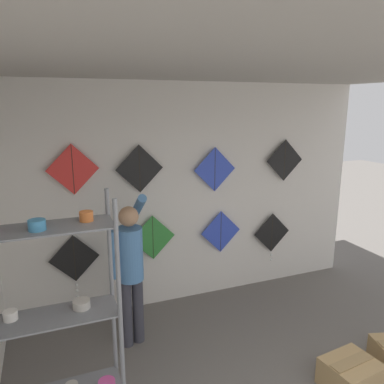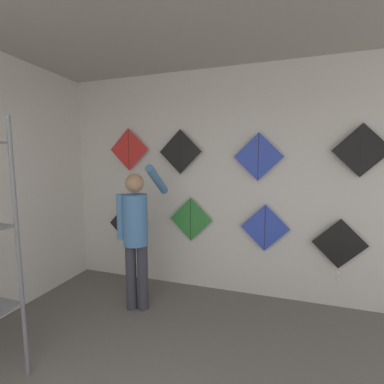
{
  "view_description": "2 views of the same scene",
  "coord_description": "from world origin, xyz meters",
  "px_view_note": "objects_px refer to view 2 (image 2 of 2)",
  "views": [
    {
      "loc": [
        -1.57,
        -1.02,
        2.54
      ],
      "look_at": [
        0.01,
        2.97,
        1.52
      ],
      "focal_mm": 35.0,
      "sensor_mm": 36.0,
      "label": 1
    },
    {
      "loc": [
        0.58,
        0.09,
        1.65
      ],
      "look_at": [
        -0.32,
        2.97,
        1.31
      ],
      "focal_mm": 24.0,
      "sensor_mm": 36.0,
      "label": 2
    }
  ],
  "objects_px": {
    "kite_4": "(129,150)",
    "kite_2": "(265,228)",
    "kite_0": "(127,226)",
    "shopkeeper": "(136,229)",
    "kite_5": "(180,152)",
    "kite_1": "(191,219)",
    "kite_6": "(258,157)",
    "kite_3": "(339,246)",
    "kite_7": "(362,150)"
  },
  "relations": [
    {
      "from": "kite_4",
      "to": "kite_2",
      "type": "bearing_deg",
      "value": 0.0
    },
    {
      "from": "kite_0",
      "to": "shopkeeper",
      "type": "bearing_deg",
      "value": -51.71
    },
    {
      "from": "kite_5",
      "to": "kite_2",
      "type": "bearing_deg",
      "value": 0.0
    },
    {
      "from": "shopkeeper",
      "to": "kite_5",
      "type": "relative_size",
      "value": 2.89
    },
    {
      "from": "kite_2",
      "to": "kite_1",
      "type": "bearing_deg",
      "value": 180.0
    },
    {
      "from": "kite_4",
      "to": "kite_6",
      "type": "distance_m",
      "value": 1.72
    },
    {
      "from": "kite_0",
      "to": "kite_3",
      "type": "height_order",
      "value": "kite_0"
    },
    {
      "from": "shopkeeper",
      "to": "kite_1",
      "type": "height_order",
      "value": "shopkeeper"
    },
    {
      "from": "kite_6",
      "to": "kite_5",
      "type": "bearing_deg",
      "value": 180.0
    },
    {
      "from": "kite_1",
      "to": "kite_2",
      "type": "bearing_deg",
      "value": 0.0
    },
    {
      "from": "kite_1",
      "to": "kite_3",
      "type": "xyz_separation_m",
      "value": [
        1.73,
        -0.0,
        -0.19
      ]
    },
    {
      "from": "kite_0",
      "to": "kite_1",
      "type": "distance_m",
      "value": 0.95
    },
    {
      "from": "kite_3",
      "to": "kite_5",
      "type": "relative_size",
      "value": 1.24
    },
    {
      "from": "kite_4",
      "to": "kite_5",
      "type": "height_order",
      "value": "kite_4"
    },
    {
      "from": "kite_1",
      "to": "kite_2",
      "type": "xyz_separation_m",
      "value": [
        0.93,
        0.0,
        -0.04
      ]
    },
    {
      "from": "kite_2",
      "to": "kite_5",
      "type": "distance_m",
      "value": 1.41
    },
    {
      "from": "kite_5",
      "to": "kite_4",
      "type": "bearing_deg",
      "value": 180.0
    },
    {
      "from": "kite_6",
      "to": "kite_1",
      "type": "bearing_deg",
      "value": 180.0
    },
    {
      "from": "kite_1",
      "to": "kite_6",
      "type": "height_order",
      "value": "kite_6"
    },
    {
      "from": "kite_2",
      "to": "kite_5",
      "type": "bearing_deg",
      "value": 180.0
    },
    {
      "from": "shopkeeper",
      "to": "kite_4",
      "type": "height_order",
      "value": "kite_4"
    },
    {
      "from": "kite_3",
      "to": "kite_5",
      "type": "bearing_deg",
      "value": 179.98
    },
    {
      "from": "shopkeeper",
      "to": "kite_3",
      "type": "height_order",
      "value": "shopkeeper"
    },
    {
      "from": "shopkeeper",
      "to": "kite_7",
      "type": "height_order",
      "value": "kite_7"
    },
    {
      "from": "kite_6",
      "to": "kite_7",
      "type": "xyz_separation_m",
      "value": [
        1.05,
        0.0,
        0.06
      ]
    },
    {
      "from": "kite_5",
      "to": "kite_7",
      "type": "xyz_separation_m",
      "value": [
        2.02,
        0.0,
        -0.01
      ]
    },
    {
      "from": "kite_2",
      "to": "kite_5",
      "type": "xyz_separation_m",
      "value": [
        -1.07,
        0.0,
        0.91
      ]
    },
    {
      "from": "shopkeeper",
      "to": "kite_1",
      "type": "relative_size",
      "value": 2.89
    },
    {
      "from": "kite_5",
      "to": "kite_7",
      "type": "distance_m",
      "value": 2.02
    },
    {
      "from": "shopkeeper",
      "to": "kite_4",
      "type": "distance_m",
      "value": 1.21
    },
    {
      "from": "kite_3",
      "to": "kite_6",
      "type": "relative_size",
      "value": 1.24
    },
    {
      "from": "shopkeeper",
      "to": "kite_0",
      "type": "relative_size",
      "value": 2.11
    },
    {
      "from": "shopkeeper",
      "to": "kite_2",
      "type": "height_order",
      "value": "shopkeeper"
    },
    {
      "from": "kite_1",
      "to": "kite_6",
      "type": "xyz_separation_m",
      "value": [
        0.83,
        0.0,
        0.8
      ]
    },
    {
      "from": "shopkeeper",
      "to": "kite_6",
      "type": "relative_size",
      "value": 2.89
    },
    {
      "from": "kite_2",
      "to": "kite_7",
      "type": "distance_m",
      "value": 1.31
    },
    {
      "from": "kite_4",
      "to": "kite_0",
      "type": "bearing_deg",
      "value": -179.0
    },
    {
      "from": "kite_2",
      "to": "kite_3",
      "type": "distance_m",
      "value": 0.81
    },
    {
      "from": "kite_0",
      "to": "kite_3",
      "type": "relative_size",
      "value": 1.1
    },
    {
      "from": "kite_2",
      "to": "kite_6",
      "type": "xyz_separation_m",
      "value": [
        -0.1,
        0.0,
        0.84
      ]
    },
    {
      "from": "shopkeeper",
      "to": "kite_0",
      "type": "distance_m",
      "value": 0.84
    },
    {
      "from": "kite_6",
      "to": "kite_7",
      "type": "relative_size",
      "value": 1.0
    },
    {
      "from": "kite_1",
      "to": "kite_6",
      "type": "relative_size",
      "value": 1.0
    },
    {
      "from": "kite_1",
      "to": "kite_5",
      "type": "relative_size",
      "value": 1.0
    },
    {
      "from": "kite_1",
      "to": "kite_5",
      "type": "bearing_deg",
      "value": 180.0
    },
    {
      "from": "kite_4",
      "to": "kite_7",
      "type": "relative_size",
      "value": 1.0
    },
    {
      "from": "shopkeeper",
      "to": "kite_7",
      "type": "distance_m",
      "value": 2.54
    },
    {
      "from": "kite_5",
      "to": "kite_1",
      "type": "bearing_deg",
      "value": 0.0
    },
    {
      "from": "kite_0",
      "to": "kite_4",
      "type": "bearing_deg",
      "value": 1.0
    },
    {
      "from": "kite_4",
      "to": "kite_3",
      "type": "bearing_deg",
      "value": -0.01
    }
  ]
}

